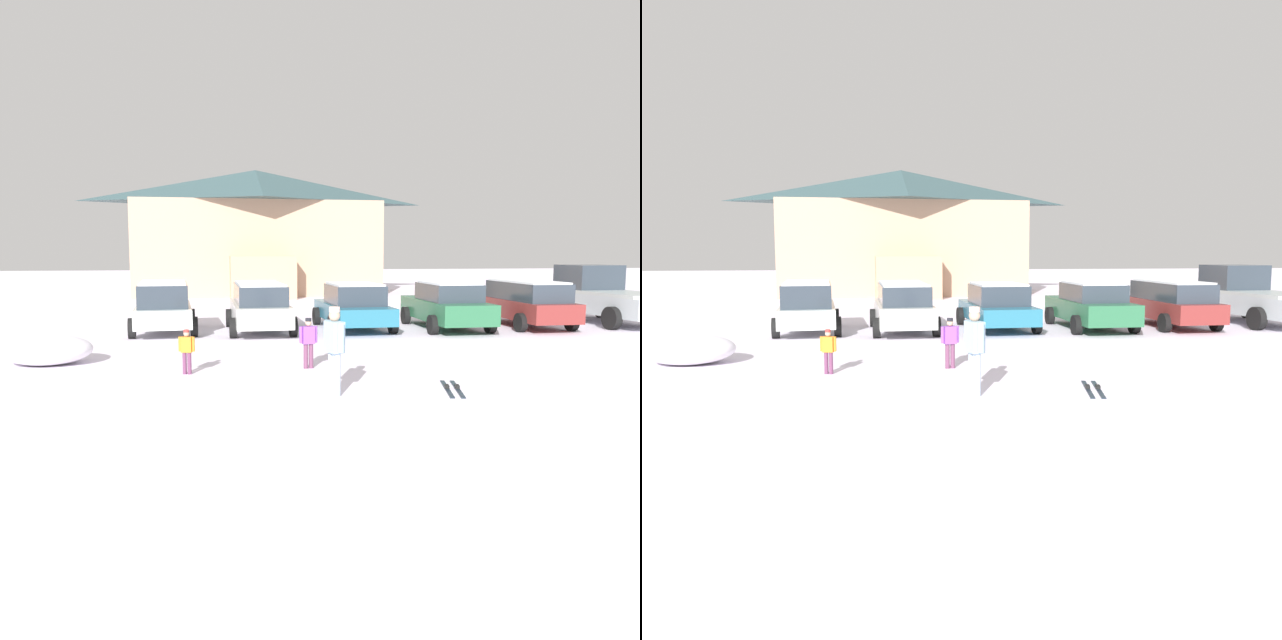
% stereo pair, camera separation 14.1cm
% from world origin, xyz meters
% --- Properties ---
extents(ground, '(160.00, 160.00, 0.00)m').
position_xyz_m(ground, '(0.00, 0.00, 0.00)').
color(ground, white).
extents(ski_lodge, '(15.25, 9.37, 7.62)m').
position_xyz_m(ski_lodge, '(-1.10, 30.67, 3.85)').
color(ski_lodge, tan).
rests_on(ski_lodge, ground).
extents(parked_white_suv, '(2.35, 4.55, 1.69)m').
position_xyz_m(parked_white_suv, '(-5.16, 12.60, 0.91)').
color(parked_white_suv, silver).
rests_on(parked_white_suv, ground).
extents(parked_silver_wagon, '(2.20, 4.83, 1.65)m').
position_xyz_m(parked_silver_wagon, '(-2.02, 12.29, 0.89)').
color(parked_silver_wagon, silver).
rests_on(parked_silver_wagon, ground).
extents(parked_teal_hatchback, '(2.35, 4.68, 1.60)m').
position_xyz_m(parked_teal_hatchback, '(1.22, 12.42, 0.81)').
color(parked_teal_hatchback, '#266B86').
rests_on(parked_teal_hatchback, ground).
extents(parked_green_coupe, '(2.20, 4.79, 1.64)m').
position_xyz_m(parked_green_coupe, '(4.44, 12.08, 0.83)').
color(parked_green_coupe, '#296741').
rests_on(parked_green_coupe, ground).
extents(parked_maroon_van, '(2.10, 4.74, 1.65)m').
position_xyz_m(parked_maroon_van, '(7.46, 12.23, 0.89)').
color(parked_maroon_van, maroon).
rests_on(parked_maroon_van, ground).
extents(pickup_truck, '(2.75, 5.86, 2.15)m').
position_xyz_m(pickup_truck, '(10.90, 12.93, 1.00)').
color(pickup_truck, '#AEBBBF').
rests_on(pickup_truck, ground).
extents(skier_adult_in_blue_parka, '(0.35, 0.59, 1.67)m').
position_xyz_m(skier_adult_in_blue_parka, '(-1.18, 2.79, 0.94)').
color(skier_adult_in_blue_parka, '#A1B6CC').
rests_on(skier_adult_in_blue_parka, ground).
extents(skier_child_in_orange_jacket, '(0.36, 0.20, 0.99)m').
position_xyz_m(skier_child_in_orange_jacket, '(-4.02, 5.28, 0.56)').
color(skier_child_in_orange_jacket, '#6C375A').
rests_on(skier_child_in_orange_jacket, ground).
extents(skier_child_in_purple_jacket, '(0.43, 0.21, 1.16)m').
position_xyz_m(skier_child_in_purple_jacket, '(-1.29, 5.55, 0.66)').
color(skier_child_in_purple_jacket, '#6E3C5A').
rests_on(skier_child_in_purple_jacket, ground).
extents(pair_of_skis, '(0.62, 1.56, 0.08)m').
position_xyz_m(pair_of_skis, '(1.19, 2.93, 0.02)').
color(pair_of_skis, '#1A2431').
rests_on(pair_of_skis, ground).
extents(plowed_snow_pile, '(2.13, 1.70, 0.71)m').
position_xyz_m(plowed_snow_pile, '(-7.39, 7.00, 0.35)').
color(plowed_snow_pile, white).
rests_on(plowed_snow_pile, ground).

